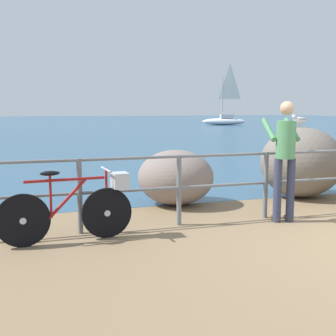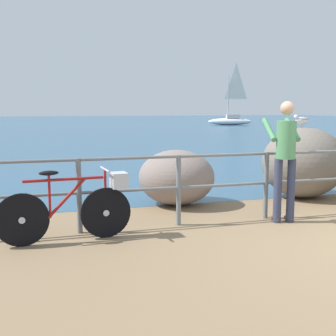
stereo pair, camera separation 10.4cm
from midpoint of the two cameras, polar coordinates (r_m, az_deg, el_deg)
ground_plane at (r=24.42m, az=-7.13°, el=3.69°), size 120.00×120.00×0.10m
sea_surface at (r=52.29m, az=-12.35°, el=5.79°), size 120.00×90.00×0.01m
promenade_railing at (r=7.19m, az=18.01°, el=-0.88°), size 9.91×0.07×1.02m
bicycle at (r=5.65m, az=-11.30°, el=-4.75°), size 1.70×0.48×0.92m
person_at_railing at (r=6.61m, az=15.48°, el=1.57°), size 0.53×0.67×1.78m
breakwater_boulder_main at (r=8.62m, az=17.65°, el=0.68°), size 1.60×1.38×1.33m
breakwater_boulder_left at (r=7.63m, az=1.52°, el=-1.22°), size 1.33×1.34×0.96m
seagull at (r=8.56m, az=17.40°, el=6.04°), size 0.34×0.16×0.23m
sailboat at (r=44.53m, az=8.24°, el=6.48°), size 4.58×2.34×6.16m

